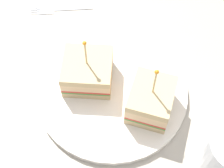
{
  "coord_description": "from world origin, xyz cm",
  "views": [
    {
      "loc": [
        25.36,
        -17.59,
        53.23
      ],
      "look_at": [
        0.0,
        0.0,
        3.22
      ],
      "focal_mm": 54.04,
      "sensor_mm": 36.0,
      "label": 1
    }
  ],
  "objects_px": {
    "plate": "(112,92)",
    "fork": "(54,10)",
    "sandwich_half_front": "(151,100)",
    "sandwich_half_back": "(88,71)"
  },
  "relations": [
    {
      "from": "plate",
      "to": "sandwich_half_back",
      "type": "relative_size",
      "value": 2.3
    },
    {
      "from": "plate",
      "to": "fork",
      "type": "relative_size",
      "value": 2.27
    },
    {
      "from": "fork",
      "to": "plate",
      "type": "bearing_deg",
      "value": -3.85
    },
    {
      "from": "plate",
      "to": "fork",
      "type": "xyz_separation_m",
      "value": [
        -0.24,
        0.02,
        -0.0
      ]
    },
    {
      "from": "sandwich_half_front",
      "to": "plate",
      "type": "bearing_deg",
      "value": -154.57
    },
    {
      "from": "sandwich_half_back",
      "to": "fork",
      "type": "xyz_separation_m",
      "value": [
        -0.2,
        0.04,
        -0.04
      ]
    },
    {
      "from": "plate",
      "to": "sandwich_half_front",
      "type": "relative_size",
      "value": 2.31
    },
    {
      "from": "plate",
      "to": "fork",
      "type": "height_order",
      "value": "plate"
    },
    {
      "from": "plate",
      "to": "sandwich_half_front",
      "type": "xyz_separation_m",
      "value": [
        0.07,
        0.03,
        0.04
      ]
    },
    {
      "from": "fork",
      "to": "sandwich_half_front",
      "type": "bearing_deg",
      "value": 2.98
    }
  ]
}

